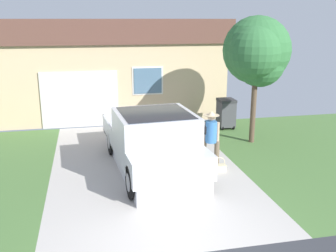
{
  "coord_description": "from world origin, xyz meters",
  "views": [
    {
      "loc": [
        -1.52,
        -5.9,
        4.1
      ],
      "look_at": [
        0.62,
        4.14,
        1.25
      ],
      "focal_mm": 41.5,
      "sensor_mm": 36.0,
      "label": 1
    }
  ],
  "objects_px": {
    "pickup_truck": "(153,144)",
    "front_yard_tree": "(257,53)",
    "person_with_hat": "(211,135)",
    "handbag": "(219,167)",
    "wheeled_trash_bin": "(226,112)",
    "house_with_garage": "(91,64)"
  },
  "relations": [
    {
      "from": "person_with_hat",
      "to": "handbag",
      "type": "height_order",
      "value": "person_with_hat"
    },
    {
      "from": "front_yard_tree",
      "to": "wheeled_trash_bin",
      "type": "relative_size",
      "value": 3.69
    },
    {
      "from": "house_with_garage",
      "to": "wheeled_trash_bin",
      "type": "height_order",
      "value": "house_with_garage"
    },
    {
      "from": "house_with_garage",
      "to": "wheeled_trash_bin",
      "type": "distance_m",
      "value": 6.82
    },
    {
      "from": "pickup_truck",
      "to": "front_yard_tree",
      "type": "height_order",
      "value": "front_yard_tree"
    },
    {
      "from": "pickup_truck",
      "to": "person_with_hat",
      "type": "bearing_deg",
      "value": 171.64
    },
    {
      "from": "pickup_truck",
      "to": "house_with_garage",
      "type": "relative_size",
      "value": 0.47
    },
    {
      "from": "person_with_hat",
      "to": "front_yard_tree",
      "type": "distance_m",
      "value": 3.72
    },
    {
      "from": "house_with_garage",
      "to": "front_yard_tree",
      "type": "relative_size",
      "value": 2.69
    },
    {
      "from": "handbag",
      "to": "front_yard_tree",
      "type": "height_order",
      "value": "front_yard_tree"
    },
    {
      "from": "wheeled_trash_bin",
      "to": "person_with_hat",
      "type": "bearing_deg",
      "value": -116.08
    },
    {
      "from": "person_with_hat",
      "to": "house_with_garage",
      "type": "distance_m",
      "value": 8.94
    },
    {
      "from": "house_with_garage",
      "to": "front_yard_tree",
      "type": "bearing_deg",
      "value": -49.34
    },
    {
      "from": "person_with_hat",
      "to": "wheeled_trash_bin",
      "type": "bearing_deg",
      "value": -106.33
    },
    {
      "from": "handbag",
      "to": "wheeled_trash_bin",
      "type": "relative_size",
      "value": 0.36
    },
    {
      "from": "pickup_truck",
      "to": "person_with_hat",
      "type": "height_order",
      "value": "pickup_truck"
    },
    {
      "from": "front_yard_tree",
      "to": "wheeled_trash_bin",
      "type": "bearing_deg",
      "value": 101.83
    },
    {
      "from": "wheeled_trash_bin",
      "to": "front_yard_tree",
      "type": "bearing_deg",
      "value": -78.17
    },
    {
      "from": "house_with_garage",
      "to": "front_yard_tree",
      "type": "xyz_separation_m",
      "value": [
        5.29,
        -6.15,
        0.92
      ]
    },
    {
      "from": "front_yard_tree",
      "to": "wheeled_trash_bin",
      "type": "xyz_separation_m",
      "value": [
        -0.35,
        1.68,
        -2.38
      ]
    },
    {
      "from": "pickup_truck",
      "to": "house_with_garage",
      "type": "bearing_deg",
      "value": -84.34
    },
    {
      "from": "pickup_truck",
      "to": "front_yard_tree",
      "type": "distance_m",
      "value": 4.89
    }
  ]
}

